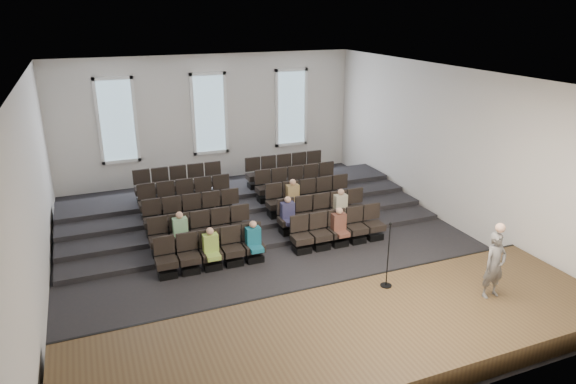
{
  "coord_description": "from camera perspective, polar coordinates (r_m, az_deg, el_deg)",
  "views": [
    {
      "loc": [
        -4.67,
        -12.86,
        6.68
      ],
      "look_at": [
        0.74,
        0.5,
        1.47
      ],
      "focal_mm": 32.0,
      "sensor_mm": 36.0,
      "label": 1
    }
  ],
  "objects": [
    {
      "name": "wall_back",
      "position": [
        20.84,
        -8.74,
        8.07
      ],
      "size": [
        12.0,
        0.04,
        5.0
      ],
      "primitive_type": "cube",
      "color": "silver",
      "rests_on": "ground"
    },
    {
      "name": "wall_right",
      "position": [
        17.24,
        17.21,
        4.93
      ],
      "size": [
        0.04,
        14.0,
        5.0
      ],
      "primitive_type": "cube",
      "color": "silver",
      "rests_on": "ground"
    },
    {
      "name": "stage",
      "position": [
        11.11,
        7.6,
        -15.72
      ],
      "size": [
        11.8,
        3.6,
        0.5
      ],
      "primitive_type": "cube",
      "color": "#48361F",
      "rests_on": "ground"
    },
    {
      "name": "audience",
      "position": [
        15.09,
        -1.45,
        -3.14
      ],
      "size": [
        5.45,
        2.64,
        1.1
      ],
      "color": "#90B347",
      "rests_on": "seating_rows"
    },
    {
      "name": "risers",
      "position": [
        17.91,
        -5.42,
        -1.46
      ],
      "size": [
        11.8,
        4.8,
        0.6
      ],
      "color": "black",
      "rests_on": "ground"
    },
    {
      "name": "mic_stand",
      "position": [
        12.25,
        10.96,
        -8.24
      ],
      "size": [
        0.27,
        0.27,
        1.63
      ],
      "color": "black",
      "rests_on": "stage"
    },
    {
      "name": "wall_left",
      "position": [
        13.59,
        -26.58,
        -0.23
      ],
      "size": [
        0.04,
        14.0,
        5.0
      ],
      "primitive_type": "cube",
      "color": "silver",
      "rests_on": "ground"
    },
    {
      "name": "speaker",
      "position": [
        12.4,
        21.97,
        -7.56
      ],
      "size": [
        0.57,
        0.38,
        1.55
      ],
      "primitive_type": "imported",
      "rotation": [
        0.0,
        0.0,
        0.02
      ],
      "color": "#5D5A58",
      "rests_on": "stage"
    },
    {
      "name": "stage_lip",
      "position": [
        12.41,
        3.53,
        -11.4
      ],
      "size": [
        11.8,
        0.06,
        0.52
      ],
      "primitive_type": "cube",
      "color": "black",
      "rests_on": "ground"
    },
    {
      "name": "ceiling",
      "position": [
        13.78,
        -2.13,
        12.89
      ],
      "size": [
        12.0,
        14.0,
        0.02
      ],
      "primitive_type": "cube",
      "color": "white",
      "rests_on": "ground"
    },
    {
      "name": "seating_rows",
      "position": [
        16.28,
        -3.8,
        -1.8
      ],
      "size": [
        6.8,
        4.7,
        1.67
      ],
      "color": "black",
      "rests_on": "ground"
    },
    {
      "name": "windows",
      "position": [
        20.74,
        -8.72,
        8.57
      ],
      "size": [
        8.44,
        0.1,
        3.24
      ],
      "color": "white",
      "rests_on": "wall_back"
    },
    {
      "name": "wall_front",
      "position": [
        8.56,
        14.66,
        -10.07
      ],
      "size": [
        12.0,
        0.04,
        5.0
      ],
      "primitive_type": "cube",
      "color": "silver",
      "rests_on": "ground"
    },
    {
      "name": "ground",
      "position": [
        15.22,
        -1.89,
        -6.18
      ],
      "size": [
        14.0,
        14.0,
        0.0
      ],
      "primitive_type": "plane",
      "color": "black",
      "rests_on": "ground"
    }
  ]
}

